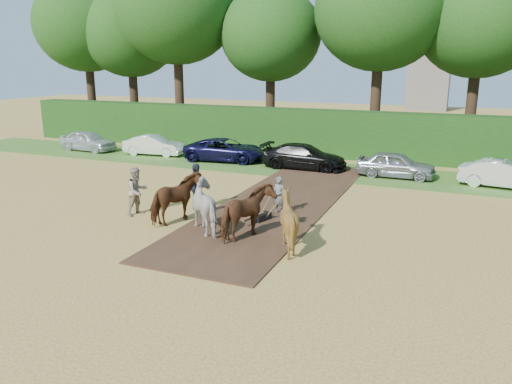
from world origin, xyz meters
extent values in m
plane|color=gold|center=(0.00, 0.00, 0.00)|extent=(120.00, 120.00, 0.00)
cube|color=#472D1C|center=(1.50, 7.00, 0.03)|extent=(4.50, 17.00, 0.05)
cube|color=#38601E|center=(0.00, 14.00, 0.01)|extent=(50.00, 5.00, 0.03)
cube|color=#14380F|center=(0.00, 18.50, 1.50)|extent=(46.00, 1.60, 3.00)
imported|color=#BDAC94|center=(-3.25, 3.03, 0.98)|extent=(0.98, 1.12, 1.96)
imported|color=#23282F|center=(-1.44, 4.63, 0.98)|extent=(0.60, 1.20, 1.96)
imported|color=#5A3116|center=(-1.19, 2.70, 0.95)|extent=(1.60, 2.45, 1.90)
imported|color=beige|center=(0.42, 2.39, 0.95)|extent=(2.26, 2.07, 1.90)
imported|color=brown|center=(2.02, 2.08, 0.95)|extent=(1.60, 2.45, 1.90)
imported|color=brown|center=(3.63, 1.76, 0.95)|extent=(1.95, 2.08, 1.91)
cube|color=black|center=(1.76, 4.13, 0.16)|extent=(0.53, 0.87, 0.32)
cube|color=brown|center=(1.61, 3.61, 0.32)|extent=(0.43, 1.24, 0.09)
cylinder|color=brown|center=(1.70, 4.66, 0.50)|extent=(0.18, 0.92, 0.67)
cylinder|color=brown|center=(2.08, 4.55, 0.50)|extent=(0.42, 0.87, 0.67)
imported|color=gray|center=(2.05, 5.18, 0.79)|extent=(0.66, 0.52, 1.59)
imported|color=silver|center=(-15.27, 14.07, 0.71)|extent=(4.26, 1.96, 1.41)
imported|color=white|center=(-10.07, 14.44, 0.67)|extent=(4.18, 1.84, 1.33)
imported|color=#121136|center=(-4.87, 14.44, 0.70)|extent=(5.32, 2.94, 1.41)
imported|color=black|center=(0.33, 14.15, 0.71)|extent=(4.94, 2.04, 1.43)
imported|color=#989BA1|center=(5.53, 13.88, 0.70)|extent=(4.12, 1.69, 1.40)
imported|color=white|center=(10.73, 13.60, 0.68)|extent=(4.29, 1.99, 1.36)
cylinder|color=#382616|center=(-21.00, 21.50, 2.93)|extent=(0.70, 0.70, 5.85)
ellipsoid|color=#163F11|center=(-21.00, 21.50, 9.00)|extent=(8.40, 8.40, 7.73)
cylinder|color=#382616|center=(-17.00, 22.00, 2.70)|extent=(0.70, 0.70, 5.40)
ellipsoid|color=#163F11|center=(-17.00, 22.00, 8.32)|extent=(7.80, 7.80, 7.18)
cylinder|color=#382616|center=(-12.00, 21.00, 3.26)|extent=(0.70, 0.70, 6.53)
ellipsoid|color=#163F11|center=(-12.00, 21.00, 9.97)|extent=(9.20, 9.20, 8.46)
cylinder|color=#382616|center=(-5.00, 22.50, 2.59)|extent=(0.70, 0.70, 5.17)
ellipsoid|color=#163F11|center=(-5.00, 22.50, 7.95)|extent=(7.40, 7.40, 6.81)
cylinder|color=#382616|center=(3.00, 21.50, 3.04)|extent=(0.70, 0.70, 6.08)
ellipsoid|color=#163F11|center=(3.00, 21.50, 9.30)|extent=(8.60, 8.60, 7.91)
cylinder|color=#382616|center=(9.00, 23.00, 2.81)|extent=(0.70, 0.70, 5.62)
ellipsoid|color=#163F11|center=(9.00, 23.00, 8.62)|extent=(8.00, 8.00, 7.36)
cube|color=slate|center=(4.00, 55.00, 4.50)|extent=(5.00, 5.00, 9.00)
camera|label=1|loc=(8.67, -13.08, 6.09)|focal=35.00mm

